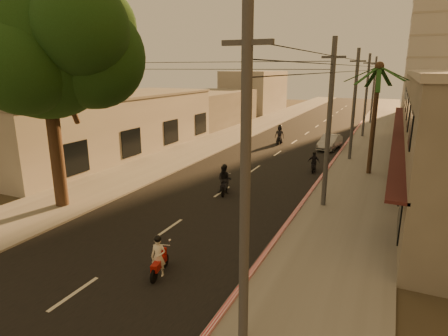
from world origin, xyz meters
The scene contains 17 objects.
ground centered at (0.00, 0.00, 0.00)m, with size 160.00×160.00×0.00m, color #383023.
road centered at (0.00, 20.00, 0.01)m, with size 10.00×140.00×0.02m, color black.
sidewalk_right centered at (7.50, 20.00, 0.06)m, with size 5.00×140.00×0.12m, color slate.
sidewalk_left centered at (-7.50, 20.00, 0.06)m, with size 5.00×140.00×0.12m, color slate.
curb_stripe centered at (5.10, 15.00, 0.10)m, with size 0.20×60.00×0.20m, color red.
left_building centered at (-13.98, 14.00, 2.60)m, with size 8.20×24.20×5.20m.
broadleaf_tree centered at (-6.61, 2.14, 8.48)m, with size 9.60×8.70×12.10m.
palm_tree centered at (8.00, 16.00, 7.15)m, with size 5.00×5.00×8.20m.
utility_poles centered at (6.20, 20.00, 6.54)m, with size 1.20×48.26×9.00m.
filler_right centered at (14.00, 45.00, 3.00)m, with size 8.00×14.00×6.00m, color #A8A298.
filler_left_near centered at (-14.00, 34.00, 2.20)m, with size 8.00×14.00×4.40m, color #A8A298.
filler_left_far centered at (-14.00, 52.00, 3.50)m, with size 8.00×14.00×7.00m, color #A8A298.
scooter_red centered at (1.97, -1.77, 0.72)m, with size 0.78×1.64×1.62m.
scooter_mid_a centered at (0.28, 7.78, 0.86)m, with size 1.20×1.88×1.89m.
scooter_mid_b centered at (4.20, 15.12, 0.71)m, with size 0.95×1.59×1.56m.
scooter_far_a centered at (-1.15, 24.35, 0.89)m, with size 1.13×2.00×1.98m.
parked_car centered at (3.94, 23.88, 0.69)m, with size 1.82×4.27×1.37m, color #9A9CA2.
Camera 1 is at (9.33, -12.06, 7.45)m, focal length 30.00 mm.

